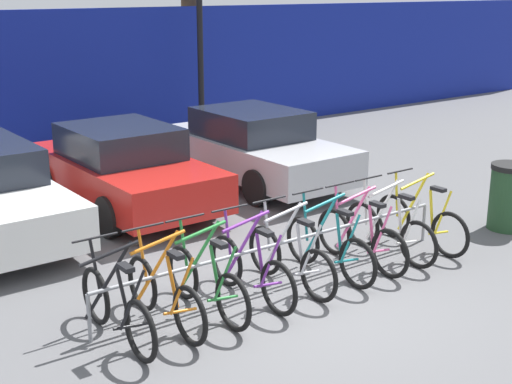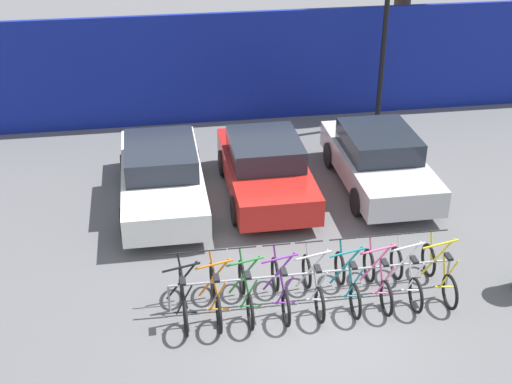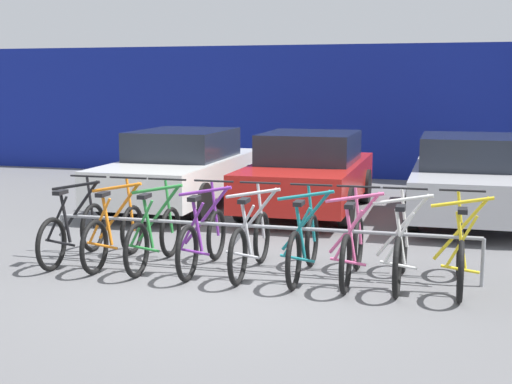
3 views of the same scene
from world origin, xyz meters
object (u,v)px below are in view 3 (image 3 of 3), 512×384
bicycle_purple (203,240)px  bicycle_white (401,252)px  bicycle_orange (114,234)px  bicycle_teal (303,246)px  bicycle_yellow (460,255)px  car_silver (469,178)px  car_red (309,173)px  bicycle_black (73,232)px  bicycle_pink (352,249)px  car_white (182,168)px  bicycle_green (154,237)px  bicycle_silver (250,243)px  bike_rack (256,230)px

bicycle_purple → bicycle_white: 2.37m
bicycle_orange → bicycle_teal: bearing=-1.4°
bicycle_yellow → car_silver: (0.17, 4.28, 0.31)m
bicycle_orange → car_red: bearing=67.6°
bicycle_black → bicycle_pink: 3.58m
bicycle_purple → car_white: (-1.93, 4.30, 0.32)m
car_silver → bicycle_green: bearing=-131.8°
bicycle_orange → bicycle_white: (3.55, 0.00, 0.00)m
bicycle_purple → car_white: 4.72m
bicycle_purple → bicycle_white: bearing=1.1°
car_red → car_silver: bearing=-0.1°
bicycle_green → bicycle_yellow: bearing=-0.5°
bicycle_orange → bicycle_purple: same height
bicycle_purple → bicycle_silver: (0.61, 0.00, 0.00)m
bicycle_pink → car_red: bearing=108.9°
bicycle_orange → bicycle_purple: 1.18m
bicycle_purple → bicycle_silver: same height
bicycle_black → bicycle_white: (4.13, 0.00, 0.00)m
bike_rack → bicycle_teal: size_ratio=3.11×
bicycle_silver → car_silver: bearing=56.2°
bicycle_yellow → bike_rack: bearing=173.1°
car_white → car_silver: (5.12, -0.02, -0.00)m
bicycle_green → bicycle_pink: size_ratio=1.00×
bicycle_teal → bike_rack: bearing=167.6°
bicycle_silver → car_silver: 5.01m
bicycle_teal → car_silver: bearing=66.6°
bicycle_yellow → car_silver: 4.29m
bicycle_orange → bicycle_green: bearing=-1.4°
car_white → car_red: 2.40m
bicycle_orange → bicycle_yellow: (4.20, 0.00, 0.00)m
bicycle_purple → bicycle_pink: size_ratio=1.00×
bicycle_silver → bicycle_pink: size_ratio=1.00×
bicycle_silver → bicycle_pink: (1.22, 0.00, 0.00)m
car_red → bicycle_orange: bearing=-111.0°
bicycle_white → bicycle_yellow: (0.65, 0.00, 0.00)m
bicycle_silver → car_red: 4.30m
bicycle_pink → car_white: bearing=132.4°
bicycle_black → bicycle_silver: size_ratio=1.00×
bicycle_orange → bicycle_pink: bearing=-1.4°
bicycle_teal → car_silver: 4.71m
bicycle_black → bicycle_white: bearing=-1.7°
bicycle_white → car_silver: 4.37m
bicycle_black → bicycle_pink: bearing=-1.7°
bicycle_teal → bicycle_white: size_ratio=1.00×
bike_rack → bicycle_teal: bicycle_teal is taller
car_silver → bicycle_purple: bearing=-126.7°
car_silver → bicycle_black: bearing=-139.2°
bicycle_white → car_white: (-4.31, 4.30, 0.32)m
bicycle_black → bicycle_silver: (2.36, 0.00, 0.00)m
bicycle_orange → car_silver: 6.12m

